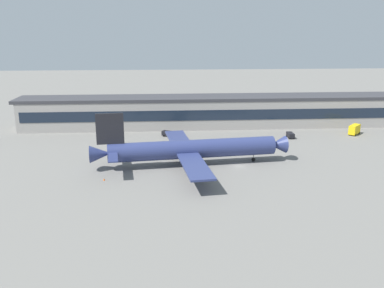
{
  "coord_description": "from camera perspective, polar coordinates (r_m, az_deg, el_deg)",
  "views": [
    {
      "loc": [
        -20.71,
        -106.96,
        36.27
      ],
      "look_at": [
        -12.8,
        6.02,
        5.0
      ],
      "focal_mm": 38.2,
      "sensor_mm": 36.0,
      "label": 1
    }
  ],
  "objects": [
    {
      "name": "ground_plane",
      "position": [
        114.82,
        6.61,
        -3.09
      ],
      "size": [
        600.0,
        600.0,
        0.0
      ],
      "primitive_type": "plane",
      "color": "slate"
    },
    {
      "name": "terminal_building",
      "position": [
        161.28,
        3.46,
        4.59
      ],
      "size": [
        152.8,
        15.02,
        11.99
      ],
      "color": "#9E9993",
      "rests_on": "ground_plane"
    },
    {
      "name": "airliner",
      "position": [
        113.6,
        -0.31,
        -0.74
      ],
      "size": [
        55.62,
        47.73,
        15.59
      ],
      "color": "navy",
      "rests_on": "ground_plane"
    },
    {
      "name": "stair_truck",
      "position": [
        159.72,
        21.72,
        1.93
      ],
      "size": [
        5.88,
        6.0,
        3.55
      ],
      "color": "yellow",
      "rests_on": "ground_plane"
    },
    {
      "name": "belt_loader",
      "position": [
        145.73,
        -2.94,
        1.47
      ],
      "size": [
        6.63,
        4.59,
        1.95
      ],
      "color": "black",
      "rests_on": "ground_plane"
    },
    {
      "name": "follow_me_car",
      "position": [
        148.03,
        13.56,
        1.25
      ],
      "size": [
        2.05,
        4.42,
        1.85
      ],
      "color": "black",
      "rests_on": "ground_plane"
    },
    {
      "name": "traffic_cone_0",
      "position": [
        105.64,
        -12.18,
        -4.85
      ],
      "size": [
        0.44,
        0.44,
        0.55
      ],
      "primitive_type": "cone",
      "color": "#F2590C",
      "rests_on": "ground_plane"
    }
  ]
}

